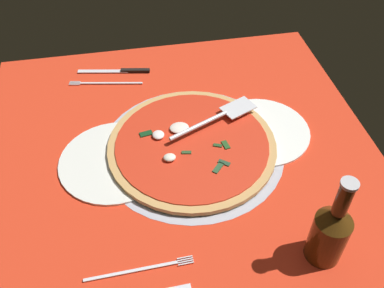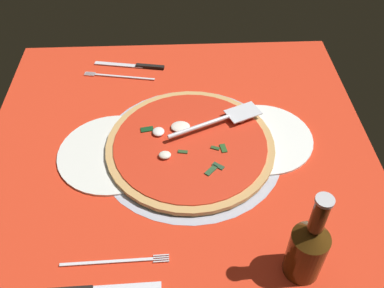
{
  "view_description": "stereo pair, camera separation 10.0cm",
  "coord_description": "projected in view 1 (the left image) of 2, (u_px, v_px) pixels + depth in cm",
  "views": [
    {
      "loc": [
        -10.38,
        -68.68,
        73.38
      ],
      "look_at": [
        2.74,
        0.82,
        1.93
      ],
      "focal_mm": 40.07,
      "sensor_mm": 36.0,
      "label": 1
    },
    {
      "loc": [
        -0.4,
        -69.84,
        73.38
      ],
      "look_at": [
        2.74,
        0.82,
        1.93
      ],
      "focal_mm": 40.07,
      "sensor_mm": 36.0,
      "label": 2
    }
  ],
  "objects": [
    {
      "name": "place_setting_far",
      "position": [
        113.0,
        78.0,
        1.21
      ],
      "size": [
        23.12,
        15.8,
        1.4
      ],
      "rotation": [
        0.0,
        0.0,
        2.96
      ],
      "color": "white",
      "rests_on": "ground_plane"
    },
    {
      "name": "place_setting_near",
      "position": [
        132.0,
        287.0,
        0.77
      ],
      "size": [
        21.8,
        12.45,
        1.4
      ],
      "rotation": [
        0.0,
        0.0,
        0.03
      ],
      "color": "white",
      "rests_on": "ground_plane"
    },
    {
      "name": "pizza_pan",
      "position": [
        192.0,
        148.0,
        1.02
      ],
      "size": [
        43.57,
        43.57,
        0.93
      ],
      "primitive_type": "cylinder",
      "color": "#ADB1C0",
      "rests_on": "ground_plane"
    },
    {
      "name": "pizza_server",
      "position": [
        216.0,
        117.0,
        1.04
      ],
      "size": [
        23.57,
        12.81,
        1.0
      ],
      "rotation": [
        0.0,
        0.0,
        0.42
      ],
      "color": "silver",
      "rests_on": "pizza"
    },
    {
      "name": "dinner_plate_right",
      "position": [
        261.0,
        131.0,
        1.06
      ],
      "size": [
        23.96,
        23.96,
        1.0
      ],
      "primitive_type": "cylinder",
      "color": "white",
      "rests_on": "ground_plane"
    },
    {
      "name": "pizza",
      "position": [
        192.0,
        145.0,
        1.01
      ],
      "size": [
        39.71,
        39.71,
        2.65
      ],
      "color": "tan",
      "rests_on": "pizza_pan"
    },
    {
      "name": "dinner_plate_left",
      "position": [
        115.0,
        163.0,
        0.98
      ],
      "size": [
        25.58,
        25.58,
        1.0
      ],
      "primitive_type": "cylinder",
      "color": "silver",
      "rests_on": "ground_plane"
    },
    {
      "name": "ground_plane",
      "position": [
        181.0,
        155.0,
        1.01
      ],
      "size": [
        92.47,
        92.47,
        0.8
      ],
      "primitive_type": "cube",
      "color": "red"
    },
    {
      "name": "beer_bottle",
      "position": [
        330.0,
        232.0,
        0.77
      ],
      "size": [
        6.78,
        6.78,
        21.62
      ],
      "color": "#45290C",
      "rests_on": "ground_plane"
    }
  ]
}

